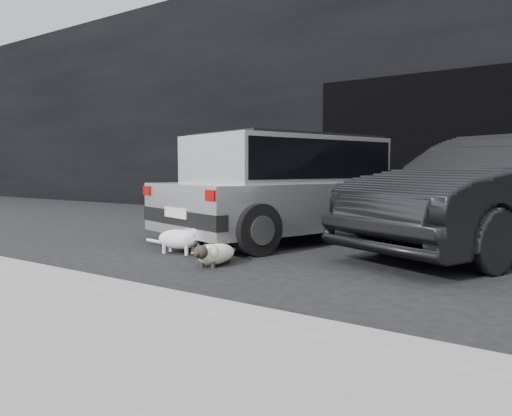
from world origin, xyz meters
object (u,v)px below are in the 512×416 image
Objects in this scene: silver_hatchback at (292,183)px; second_car at (504,194)px; cat_white at (181,239)px; cat_siamese at (214,254)px.

silver_hatchback is 1.01× the size of second_car.
second_car is (2.56, 0.28, -0.09)m from silver_hatchback.
cat_white is at bearing -121.69° from second_car.
silver_hatchback is 1.92m from cat_white.
second_car is at bearing 115.76° from cat_white.
silver_hatchback is 2.57m from second_car.
cat_siamese is at bearing -62.24° from silver_hatchback.
cat_siamese is 0.82m from cat_white.
second_car is 5.49× the size of cat_white.
silver_hatchback is at bearing 159.28° from cat_white.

